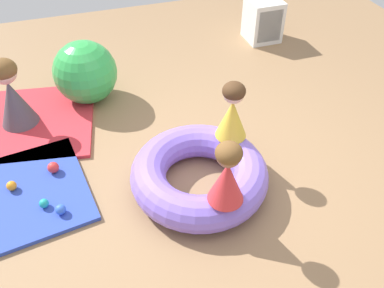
{
  "coord_description": "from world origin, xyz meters",
  "views": [
    {
      "loc": [
        -0.97,
        -2.41,
        2.64
      ],
      "look_at": [
        -0.15,
        0.07,
        0.34
      ],
      "focal_mm": 37.37,
      "sensor_mm": 36.0,
      "label": 1
    }
  ],
  "objects_px": {
    "child_in_red": "(227,174)",
    "play_ball_teal": "(44,203)",
    "child_in_yellow": "(232,111)",
    "play_ball_orange": "(12,186)",
    "adult_seated": "(11,93)",
    "inflatable_cushion": "(199,174)",
    "play_ball_blue": "(61,210)",
    "exercise_ball_large": "(85,72)",
    "storage_cube": "(264,21)",
    "play_ball_red": "(53,167)"
  },
  "relations": [
    {
      "from": "child_in_yellow",
      "to": "play_ball_orange",
      "type": "height_order",
      "value": "child_in_yellow"
    },
    {
      "from": "play_ball_teal",
      "to": "exercise_ball_large",
      "type": "distance_m",
      "value": 1.65
    },
    {
      "from": "play_ball_blue",
      "to": "exercise_ball_large",
      "type": "bearing_deg",
      "value": 74.82
    },
    {
      "from": "play_ball_blue",
      "to": "play_ball_teal",
      "type": "height_order",
      "value": "play_ball_blue"
    },
    {
      "from": "play_ball_blue",
      "to": "play_ball_red",
      "type": "bearing_deg",
      "value": 92.72
    },
    {
      "from": "child_in_yellow",
      "to": "storage_cube",
      "type": "bearing_deg",
      "value": -146.44
    },
    {
      "from": "storage_cube",
      "to": "play_ball_orange",
      "type": "bearing_deg",
      "value": -149.72
    },
    {
      "from": "inflatable_cushion",
      "to": "play_ball_teal",
      "type": "relative_size",
      "value": 15.17
    },
    {
      "from": "adult_seated",
      "to": "play_ball_orange",
      "type": "relative_size",
      "value": 8.51
    },
    {
      "from": "child_in_yellow",
      "to": "play_ball_teal",
      "type": "distance_m",
      "value": 1.77
    },
    {
      "from": "inflatable_cushion",
      "to": "child_in_yellow",
      "type": "relative_size",
      "value": 2.17
    },
    {
      "from": "adult_seated",
      "to": "child_in_yellow",
      "type": "bearing_deg",
      "value": 94.97
    },
    {
      "from": "adult_seated",
      "to": "exercise_ball_large",
      "type": "height_order",
      "value": "adult_seated"
    },
    {
      "from": "play_ball_blue",
      "to": "play_ball_orange",
      "type": "bearing_deg",
      "value": 133.48
    },
    {
      "from": "child_in_yellow",
      "to": "child_in_red",
      "type": "bearing_deg",
      "value": 40.93
    },
    {
      "from": "child_in_red",
      "to": "play_ball_teal",
      "type": "distance_m",
      "value": 1.57
    },
    {
      "from": "play_ball_teal",
      "to": "storage_cube",
      "type": "bearing_deg",
      "value": 35.99
    },
    {
      "from": "play_ball_red",
      "to": "play_ball_orange",
      "type": "bearing_deg",
      "value": -163.09
    },
    {
      "from": "adult_seated",
      "to": "play_ball_teal",
      "type": "bearing_deg",
      "value": 45.3
    },
    {
      "from": "exercise_ball_large",
      "to": "storage_cube",
      "type": "xyz_separation_m",
      "value": [
        2.51,
        0.71,
        -0.07
      ]
    },
    {
      "from": "child_in_yellow",
      "to": "play_ball_blue",
      "type": "height_order",
      "value": "child_in_yellow"
    },
    {
      "from": "play_ball_teal",
      "to": "play_ball_red",
      "type": "bearing_deg",
      "value": 75.49
    },
    {
      "from": "inflatable_cushion",
      "to": "storage_cube",
      "type": "height_order",
      "value": "storage_cube"
    },
    {
      "from": "inflatable_cushion",
      "to": "play_ball_orange",
      "type": "height_order",
      "value": "inflatable_cushion"
    },
    {
      "from": "child_in_yellow",
      "to": "exercise_ball_large",
      "type": "bearing_deg",
      "value": -75.82
    },
    {
      "from": "play_ball_red",
      "to": "exercise_ball_large",
      "type": "relative_size",
      "value": 0.15
    },
    {
      "from": "child_in_red",
      "to": "play_ball_teal",
      "type": "xyz_separation_m",
      "value": [
        -1.37,
        0.6,
        -0.5
      ]
    },
    {
      "from": "child_in_yellow",
      "to": "adult_seated",
      "type": "height_order",
      "value": "child_in_yellow"
    },
    {
      "from": "play_ball_blue",
      "to": "play_ball_teal",
      "type": "bearing_deg",
      "value": 138.12
    },
    {
      "from": "child_in_red",
      "to": "play_ball_teal",
      "type": "height_order",
      "value": "child_in_red"
    },
    {
      "from": "play_ball_teal",
      "to": "storage_cube",
      "type": "xyz_separation_m",
      "value": [
        3.08,
        2.24,
        0.2
      ]
    },
    {
      "from": "inflatable_cushion",
      "to": "play_ball_blue",
      "type": "relative_size",
      "value": 13.68
    },
    {
      "from": "inflatable_cushion",
      "to": "play_ball_red",
      "type": "distance_m",
      "value": 1.33
    },
    {
      "from": "play_ball_red",
      "to": "exercise_ball_large",
      "type": "xyz_separation_m",
      "value": [
        0.47,
        1.13,
        0.26
      ]
    },
    {
      "from": "play_ball_teal",
      "to": "exercise_ball_large",
      "type": "xyz_separation_m",
      "value": [
        0.57,
        1.53,
        0.27
      ]
    },
    {
      "from": "child_in_yellow",
      "to": "storage_cube",
      "type": "distance_m",
      "value": 2.58
    },
    {
      "from": "child_in_yellow",
      "to": "adult_seated",
      "type": "relative_size",
      "value": 0.75
    },
    {
      "from": "exercise_ball_large",
      "to": "storage_cube",
      "type": "height_order",
      "value": "exercise_ball_large"
    },
    {
      "from": "inflatable_cushion",
      "to": "play_ball_blue",
      "type": "distance_m",
      "value": 1.19
    },
    {
      "from": "child_in_red",
      "to": "child_in_yellow",
      "type": "height_order",
      "value": "child_in_yellow"
    },
    {
      "from": "exercise_ball_large",
      "to": "inflatable_cushion",
      "type": "bearing_deg",
      "value": -66.33
    },
    {
      "from": "play_ball_blue",
      "to": "storage_cube",
      "type": "xyz_separation_m",
      "value": [
        2.96,
        2.36,
        0.2
      ]
    },
    {
      "from": "inflatable_cushion",
      "to": "play_ball_teal",
      "type": "bearing_deg",
      "value": 173.28
    },
    {
      "from": "exercise_ball_large",
      "to": "play_ball_teal",
      "type": "bearing_deg",
      "value": -110.57
    },
    {
      "from": "exercise_ball_large",
      "to": "play_ball_orange",
      "type": "bearing_deg",
      "value": -123.82
    },
    {
      "from": "adult_seated",
      "to": "play_ball_orange",
      "type": "bearing_deg",
      "value": 32.76
    },
    {
      "from": "play_ball_teal",
      "to": "exercise_ball_large",
      "type": "height_order",
      "value": "exercise_ball_large"
    },
    {
      "from": "child_in_yellow",
      "to": "play_ball_blue",
      "type": "xyz_separation_m",
      "value": [
        -1.56,
        -0.2,
        -0.49
      ]
    },
    {
      "from": "play_ball_red",
      "to": "play_ball_teal",
      "type": "height_order",
      "value": "play_ball_red"
    },
    {
      "from": "child_in_yellow",
      "to": "play_ball_red",
      "type": "xyz_separation_m",
      "value": [
        -1.59,
        0.31,
        -0.49
      ]
    }
  ]
}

